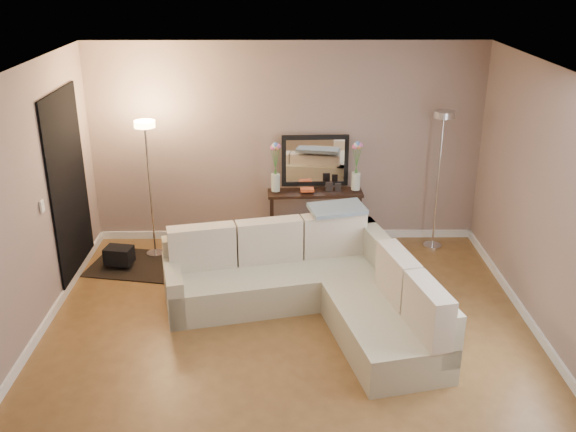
{
  "coord_description": "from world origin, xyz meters",
  "views": [
    {
      "loc": [
        -0.08,
        -5.2,
        3.53
      ],
      "look_at": [
        0.0,
        0.8,
        1.1
      ],
      "focal_mm": 40.0,
      "sensor_mm": 36.0,
      "label": 1
    }
  ],
  "objects_px": {
    "sectional_sofa": "(314,285)",
    "console_table": "(309,215)",
    "floor_lamp_unlit": "(441,153)",
    "floor_lamp_lit": "(148,162)"
  },
  "relations": [
    {
      "from": "sectional_sofa",
      "to": "console_table",
      "type": "bearing_deg",
      "value": 89.5
    },
    {
      "from": "console_table",
      "to": "floor_lamp_unlit",
      "type": "height_order",
      "value": "floor_lamp_unlit"
    },
    {
      "from": "sectional_sofa",
      "to": "console_table",
      "type": "relative_size",
      "value": 2.36
    },
    {
      "from": "console_table",
      "to": "floor_lamp_unlit",
      "type": "xyz_separation_m",
      "value": [
        1.62,
        -0.08,
        0.85
      ]
    },
    {
      "from": "sectional_sofa",
      "to": "floor_lamp_unlit",
      "type": "bearing_deg",
      "value": 44.91
    },
    {
      "from": "console_table",
      "to": "floor_lamp_lit",
      "type": "height_order",
      "value": "floor_lamp_lit"
    },
    {
      "from": "sectional_sofa",
      "to": "floor_lamp_lit",
      "type": "height_order",
      "value": "floor_lamp_lit"
    },
    {
      "from": "console_table",
      "to": "floor_lamp_lit",
      "type": "relative_size",
      "value": 0.7
    },
    {
      "from": "floor_lamp_lit",
      "to": "floor_lamp_unlit",
      "type": "height_order",
      "value": "floor_lamp_unlit"
    },
    {
      "from": "floor_lamp_unlit",
      "to": "floor_lamp_lit",
      "type": "bearing_deg",
      "value": -176.94
    }
  ]
}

